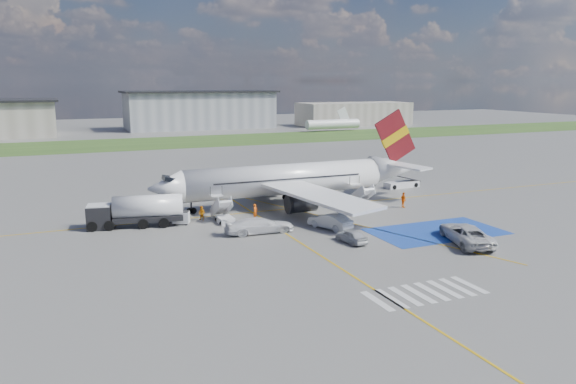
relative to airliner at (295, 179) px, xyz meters
name	(u,v)px	position (x,y,z in m)	size (l,w,h in m)	color
ground	(335,232)	(-1.51, -14.00, -3.39)	(400.00, 400.00, 0.00)	#60605E
grass_strip	(163,143)	(-1.51, 81.00, -3.39)	(400.00, 30.00, 0.01)	#2D4C1E
taxiway_line_main	(290,209)	(-1.51, -2.00, -3.39)	(120.00, 0.20, 0.01)	gold
taxiway_line_cross	(337,266)	(-6.51, -24.00, -3.39)	(0.20, 60.00, 0.01)	gold
taxiway_line_diag	(290,209)	(-1.51, -2.00, -3.39)	(0.20, 60.00, 0.01)	gold
staging_box	(436,231)	(8.49, -18.00, -3.39)	(14.00, 8.00, 0.01)	#193D9B
crosswalk	(425,293)	(-3.31, -32.00, -3.39)	(9.00, 4.00, 0.01)	silver
terminal_centre	(200,110)	(18.49, 121.00, 2.61)	(48.00, 18.00, 12.00)	gray
terminal_east	(354,114)	(73.49, 114.00, 0.61)	(40.00, 16.00, 8.00)	gray
airliner	(295,179)	(0.00, 0.00, 0.00)	(36.81, 32.95, 11.92)	white
airstairs_fwd	(224,217)	(-11.01, -5.30, -2.77)	(1.90, 5.20, 3.60)	white
airstairs_aft	(366,203)	(7.49, -5.30, -2.77)	(1.90, 5.20, 3.60)	white
fuel_tanker	(136,214)	(-20.38, -3.40, -1.95)	(10.39, 4.50, 3.44)	black
gpu_cart	(181,218)	(-15.70, -4.33, -2.71)	(2.10, 1.75, 1.51)	white
belt_loader	(402,185)	(19.58, 4.58, -2.96)	(5.89, 2.52, 1.73)	white
car_silver_a	(351,236)	(-1.83, -18.11, -2.73)	(1.56, 3.89, 1.32)	#B0B2B7
car_silver_b	(330,221)	(-1.34, -12.55, -2.54)	(1.80, 5.15, 1.70)	#ABAFB3
van_white_a	(466,230)	(8.52, -22.48, -2.16)	(3.02, 6.55, 2.46)	silver
van_white_b	(259,223)	(-8.94, -11.20, -2.31)	(2.24, 5.51, 2.16)	white
crew_fwd	(255,212)	(-7.32, -5.39, -2.48)	(0.66, 0.43, 1.82)	#F35D0C
crew_nose	(202,213)	(-13.12, -3.52, -2.56)	(0.81, 0.63, 1.67)	orange
crew_aft	(403,200)	(11.88, -6.97, -2.41)	(1.15, 0.48, 1.96)	orange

